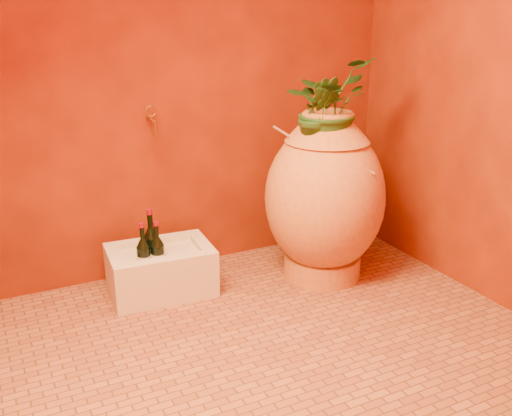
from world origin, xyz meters
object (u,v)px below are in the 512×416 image
amphora (325,197)px  wine_bottle_c (144,258)px  wall_tap (152,119)px  stone_basin (161,271)px  wine_bottle_a (152,249)px  wine_bottle_b (158,256)px

amphora → wine_bottle_c: size_ratio=3.17×
wine_bottle_c → wall_tap: size_ratio=2.03×
amphora → wine_bottle_c: amphora is taller
stone_basin → wine_bottle_a: (-0.05, -0.01, 0.14)m
amphora → wine_bottle_b: amphora is taller
wine_bottle_c → wine_bottle_b: bearing=-3.5°
amphora → wall_tap: (-0.84, 0.43, 0.44)m
amphora → stone_basin: amphora is taller
stone_basin → wine_bottle_b: size_ratio=1.90×
wall_tap → wine_bottle_a: bearing=-115.7°
wine_bottle_b → wall_tap: size_ratio=2.02×
amphora → wine_bottle_a: bearing=167.6°
wine_bottle_a → wine_bottle_c: bearing=-136.3°
wine_bottle_b → wall_tap: (0.10, 0.29, 0.67)m
wine_bottle_c → wall_tap: (0.17, 0.28, 0.67)m
wine_bottle_c → wine_bottle_a: bearing=43.7°
wine_bottle_a → wine_bottle_c: 0.09m
wine_bottle_a → amphora: bearing=-12.4°
wine_bottle_c → stone_basin: bearing=33.0°
stone_basin → wine_bottle_c: size_ratio=1.89×
amphora → wine_bottle_c: bearing=171.5°
amphora → stone_basin: 1.00m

